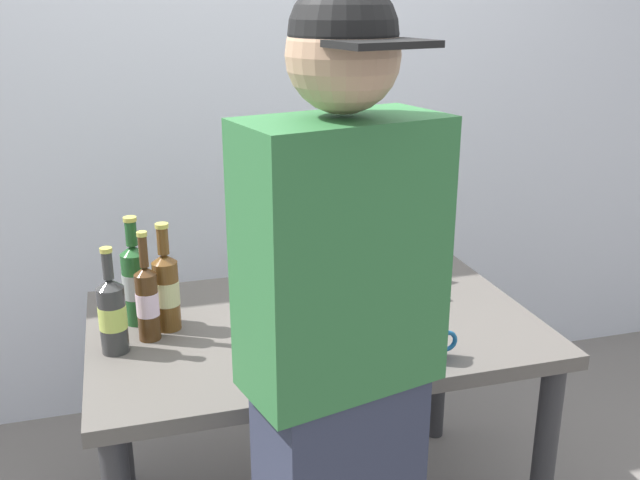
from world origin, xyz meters
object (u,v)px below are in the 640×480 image
object	(u,v)px
beer_bottle_brown	(166,289)
beer_bottle_green	(147,300)
beer_bottle_amber	(112,314)
coffee_mug	(435,344)
laptop	(374,281)
person_figure	(340,381)
beer_bottle_dark	(135,282)

from	to	relation	value
beer_bottle_brown	beer_bottle_green	world-z (taller)	beer_bottle_brown
beer_bottle_brown	beer_bottle_amber	xyz separation A→B (m)	(-0.15, -0.10, -0.01)
beer_bottle_green	coffee_mug	bearing A→B (deg)	-24.82
laptop	beer_bottle_green	size ratio (longest dim) A/B	1.35
beer_bottle_brown	coffee_mug	xyz separation A→B (m)	(0.66, -0.38, -0.08)
person_figure	beer_bottle_brown	bearing A→B (deg)	115.10
laptop	coffee_mug	world-z (taller)	laptop
laptop	beer_bottle_amber	distance (m)	0.82
beer_bottle_amber	beer_bottle_green	xyz separation A→B (m)	(0.09, 0.05, 0.00)
beer_bottle_brown	beer_bottle_dark	size ratio (longest dim) A/B	0.98
beer_bottle_brown	beer_bottle_amber	world-z (taller)	beer_bottle_brown
beer_bottle_brown	laptop	bearing A→B (deg)	5.64
laptop	beer_bottle_dark	size ratio (longest dim) A/B	1.31
coffee_mug	laptop	bearing A→B (deg)	90.77
beer_bottle_brown	beer_bottle_amber	size ratio (longest dim) A/B	1.07
beer_bottle_amber	coffee_mug	xyz separation A→B (m)	(0.81, -0.28, -0.07)
laptop	coffee_mug	size ratio (longest dim) A/B	4.15
beer_bottle_amber	person_figure	xyz separation A→B (m)	(0.46, -0.55, 0.03)
beer_bottle_green	person_figure	distance (m)	0.70
person_figure	coffee_mug	size ratio (longest dim) A/B	16.33
beer_bottle_amber	beer_bottle_green	distance (m)	0.11
coffee_mug	beer_bottle_green	bearing A→B (deg)	155.18
coffee_mug	person_figure	bearing A→B (deg)	-141.84
laptop	person_figure	bearing A→B (deg)	-115.45
beer_bottle_dark	person_figure	bearing A→B (deg)	-61.67
beer_bottle_brown	beer_bottle_dark	distance (m)	0.11
beer_bottle_dark	coffee_mug	xyz separation A→B (m)	(0.74, -0.45, -0.08)
laptop	beer_bottle_brown	distance (m)	0.66
laptop	beer_bottle_green	world-z (taller)	beer_bottle_green
beer_bottle_dark	person_figure	xyz separation A→B (m)	(0.39, -0.72, 0.01)
beer_bottle_green	laptop	bearing A→B (deg)	9.40
laptop	beer_bottle_dark	distance (m)	0.74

